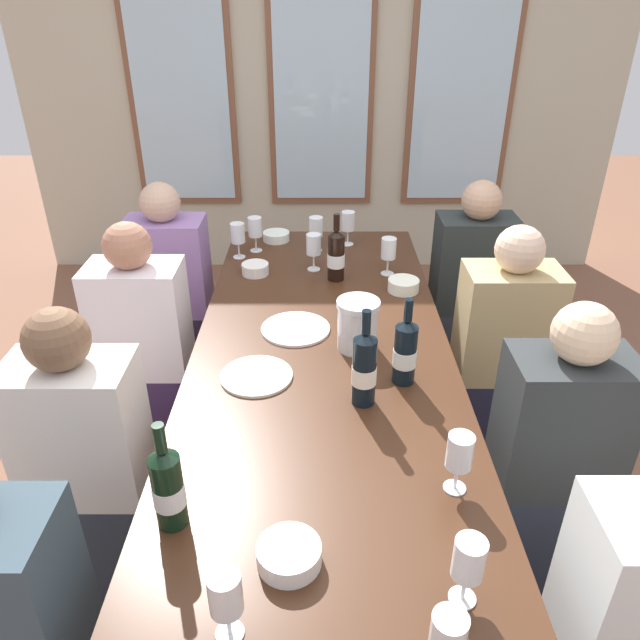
{
  "coord_description": "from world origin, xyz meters",
  "views": [
    {
      "loc": [
        -0.01,
        -1.8,
        1.88
      ],
      "look_at": [
        0.0,
        0.17,
        0.79
      ],
      "focal_mm": 33.32,
      "sensor_mm": 36.0,
      "label": 1
    }
  ],
  "objects_px": {
    "dining_table": "(320,370)",
    "wine_bottle_0": "(362,368)",
    "wine_bottle_3": "(166,488)",
    "wine_glass_3": "(446,638)",
    "tasting_bowl_0": "(401,285)",
    "wine_glass_4": "(253,228)",
    "seated_person_3": "(467,293)",
    "white_plate_1": "(254,376)",
    "tasting_bowl_3": "(274,236)",
    "seated_person_1": "(550,461)",
    "wine_glass_6": "(346,222)",
    "metal_pitcher": "(356,324)",
    "wine_glass_2": "(386,249)",
    "seated_person_0": "(87,469)",
    "wine_glass_5": "(458,453)",
    "white_plate_0": "(293,329)",
    "seated_person_2": "(170,296)",
    "wine_glass_9": "(224,595)",
    "wine_bottle_2": "(403,351)",
    "seated_person_5": "(499,357)",
    "seated_person_4": "(143,353)",
    "seated_person_7": "(636,635)",
    "wine_glass_0": "(467,561)",
    "wine_glass_1": "(311,246)",
    "wine_bottle_1": "(334,255)",
    "tasting_bowl_2": "(287,555)"
  },
  "relations": [
    {
      "from": "dining_table",
      "to": "wine_bottle_0",
      "type": "distance_m",
      "value": 0.36
    },
    {
      "from": "wine_bottle_3",
      "to": "wine_glass_3",
      "type": "bearing_deg",
      "value": -32.42
    },
    {
      "from": "tasting_bowl_0",
      "to": "wine_glass_4",
      "type": "xyz_separation_m",
      "value": [
        -0.68,
        0.45,
        0.1
      ]
    },
    {
      "from": "wine_bottle_0",
      "to": "wine_bottle_3",
      "type": "bearing_deg",
      "value": -135.54
    },
    {
      "from": "wine_glass_4",
      "to": "seated_person_3",
      "type": "relative_size",
      "value": 0.16
    },
    {
      "from": "white_plate_1",
      "to": "tasting_bowl_3",
      "type": "bearing_deg",
      "value": 90.62
    },
    {
      "from": "white_plate_1",
      "to": "seated_person_1",
      "type": "height_order",
      "value": "seated_person_1"
    },
    {
      "from": "wine_glass_6",
      "to": "metal_pitcher",
      "type": "bearing_deg",
      "value": -90.39
    },
    {
      "from": "dining_table",
      "to": "wine_glass_2",
      "type": "relative_size",
      "value": 14.27
    },
    {
      "from": "wine_glass_6",
      "to": "wine_glass_3",
      "type": "bearing_deg",
      "value": -87.66
    },
    {
      "from": "seated_person_0",
      "to": "wine_glass_5",
      "type": "bearing_deg",
      "value": -15.22
    },
    {
      "from": "wine_glass_2",
      "to": "wine_bottle_0",
      "type": "bearing_deg",
      "value": -100.13
    },
    {
      "from": "tasting_bowl_0",
      "to": "wine_glass_3",
      "type": "bearing_deg",
      "value": -94.48
    },
    {
      "from": "wine_bottle_3",
      "to": "tasting_bowl_0",
      "type": "height_order",
      "value": "wine_bottle_3"
    },
    {
      "from": "white_plate_0",
      "to": "seated_person_2",
      "type": "bearing_deg",
      "value": 132.51
    },
    {
      "from": "wine_glass_4",
      "to": "seated_person_0",
      "type": "height_order",
      "value": "seated_person_0"
    },
    {
      "from": "metal_pitcher",
      "to": "wine_glass_4",
      "type": "relative_size",
      "value": 1.09
    },
    {
      "from": "metal_pitcher",
      "to": "wine_glass_9",
      "type": "relative_size",
      "value": 1.09
    },
    {
      "from": "wine_glass_9",
      "to": "seated_person_0",
      "type": "relative_size",
      "value": 0.16
    },
    {
      "from": "wine_bottle_2",
      "to": "seated_person_5",
      "type": "height_order",
      "value": "seated_person_5"
    },
    {
      "from": "wine_glass_6",
      "to": "seated_person_0",
      "type": "height_order",
      "value": "seated_person_0"
    },
    {
      "from": "wine_bottle_0",
      "to": "seated_person_4",
      "type": "distance_m",
      "value": 1.14
    },
    {
      "from": "seated_person_4",
      "to": "seated_person_7",
      "type": "xyz_separation_m",
      "value": [
        1.51,
        -1.28,
        0.0
      ]
    },
    {
      "from": "wine_glass_5",
      "to": "wine_glass_0",
      "type": "bearing_deg",
      "value": -98.41
    },
    {
      "from": "wine_glass_1",
      "to": "wine_glass_9",
      "type": "relative_size",
      "value": 1.0
    },
    {
      "from": "wine_glass_0",
      "to": "white_plate_1",
      "type": "bearing_deg",
      "value": 121.92
    },
    {
      "from": "wine_bottle_0",
      "to": "wine_glass_5",
      "type": "height_order",
      "value": "wine_bottle_0"
    },
    {
      "from": "wine_glass_5",
      "to": "seated_person_0",
      "type": "xyz_separation_m",
      "value": [
        -1.1,
        0.3,
        -0.34
      ]
    },
    {
      "from": "tasting_bowl_0",
      "to": "seated_person_0",
      "type": "height_order",
      "value": "seated_person_0"
    },
    {
      "from": "seated_person_0",
      "to": "seated_person_4",
      "type": "distance_m",
      "value": 0.71
    },
    {
      "from": "dining_table",
      "to": "seated_person_2",
      "type": "relative_size",
      "value": 2.24
    },
    {
      "from": "wine_bottle_2",
      "to": "seated_person_5",
      "type": "relative_size",
      "value": 0.28
    },
    {
      "from": "tasting_bowl_3",
      "to": "seated_person_0",
      "type": "distance_m",
      "value": 1.57
    },
    {
      "from": "wine_bottle_1",
      "to": "tasting_bowl_3",
      "type": "relative_size",
      "value": 2.23
    },
    {
      "from": "wine_glass_1",
      "to": "wine_bottle_2",
      "type": "bearing_deg",
      "value": -71.3
    },
    {
      "from": "wine_glass_1",
      "to": "seated_person_2",
      "type": "distance_m",
      "value": 0.81
    },
    {
      "from": "white_plate_1",
      "to": "tasting_bowl_0",
      "type": "xyz_separation_m",
      "value": [
        0.58,
        0.66,
        0.02
      ]
    },
    {
      "from": "seated_person_2",
      "to": "seated_person_3",
      "type": "height_order",
      "value": "same"
    },
    {
      "from": "wine_glass_5",
      "to": "seated_person_5",
      "type": "distance_m",
      "value": 1.1
    },
    {
      "from": "white_plate_1",
      "to": "seated_person_0",
      "type": "xyz_separation_m",
      "value": [
        -0.53,
        -0.21,
        -0.22
      ]
    },
    {
      "from": "seated_person_4",
      "to": "metal_pitcher",
      "type": "bearing_deg",
      "value": -18.93
    },
    {
      "from": "seated_person_5",
      "to": "wine_glass_6",
      "type": "bearing_deg",
      "value": 130.07
    },
    {
      "from": "wine_glass_0",
      "to": "wine_glass_6",
      "type": "relative_size",
      "value": 1.0
    },
    {
      "from": "white_plate_1",
      "to": "wine_glass_6",
      "type": "relative_size",
      "value": 1.41
    },
    {
      "from": "wine_glass_1",
      "to": "seated_person_5",
      "type": "xyz_separation_m",
      "value": [
        0.79,
        -0.43,
        -0.33
      ]
    },
    {
      "from": "white_plate_1",
      "to": "seated_person_2",
      "type": "distance_m",
      "value": 1.18
    },
    {
      "from": "tasting_bowl_3",
      "to": "white_plate_0",
      "type": "bearing_deg",
      "value": -81.85
    },
    {
      "from": "wine_glass_5",
      "to": "seated_person_3",
      "type": "height_order",
      "value": "seated_person_3"
    },
    {
      "from": "wine_glass_4",
      "to": "tasting_bowl_2",
      "type": "bearing_deg",
      "value": -82.33
    },
    {
      "from": "tasting_bowl_0",
      "to": "wine_glass_0",
      "type": "relative_size",
      "value": 0.78
    }
  ]
}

